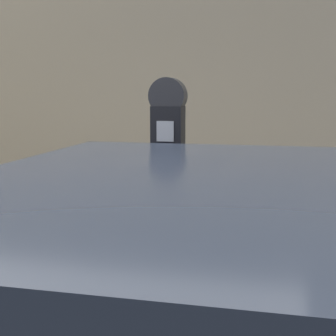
% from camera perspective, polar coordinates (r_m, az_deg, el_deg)
% --- Properties ---
extents(sidewalk, '(24.00, 2.80, 0.15)m').
position_cam_1_polar(sidewalk, '(4.41, -1.19, -12.03)').
color(sidewalk, '#BCB7AD').
rests_on(sidewalk, ground_plane).
extents(building_facade, '(24.00, 0.30, 4.87)m').
position_cam_1_polar(building_facade, '(6.07, 3.72, 16.35)').
color(building_facade, tan).
rests_on(building_facade, ground_plane).
extents(parking_meter, '(0.22, 0.14, 1.61)m').
position_cam_1_polar(parking_meter, '(2.84, -0.00, 1.19)').
color(parking_meter, gray).
rests_on(parking_meter, sidewalk).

